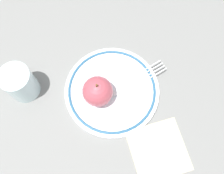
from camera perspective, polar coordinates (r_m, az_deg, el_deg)
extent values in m
plane|color=slate|center=(0.59, -1.70, -1.37)|extent=(2.00, 2.00, 0.00)
cylinder|color=white|center=(0.58, 0.00, -0.95)|extent=(0.22, 0.22, 0.01)
torus|color=#295B83|center=(0.58, 0.00, -0.75)|extent=(0.20, 0.20, 0.01)
sphere|color=#B34855|center=(0.54, -3.48, -0.80)|extent=(0.07, 0.07, 0.07)
cylinder|color=brown|center=(0.51, -3.72, 0.53)|extent=(0.00, 0.00, 0.01)
cube|color=silver|center=(0.57, 1.31, -1.03)|extent=(0.03, 0.10, 0.00)
cube|color=silver|center=(0.59, 6.10, 1.82)|extent=(0.01, 0.02, 0.00)
cube|color=silver|center=(0.60, 9.93, 2.78)|extent=(0.01, 0.06, 0.00)
cube|color=silver|center=(0.60, 9.50, 3.39)|extent=(0.01, 0.06, 0.00)
cube|color=silver|center=(0.60, 9.06, 4.00)|extent=(0.01, 0.06, 0.00)
cube|color=silver|center=(0.60, 8.63, 4.60)|extent=(0.01, 0.06, 0.00)
cylinder|color=silver|center=(0.59, -20.25, 0.85)|extent=(0.07, 0.07, 0.09)
cube|color=beige|center=(0.57, 10.84, -13.78)|extent=(0.16, 0.16, 0.01)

